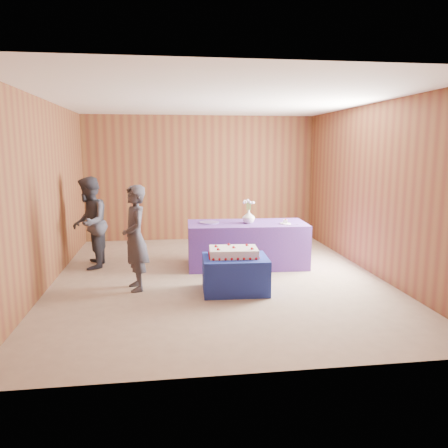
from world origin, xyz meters
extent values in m
plane|color=gray|center=(0.00, 0.00, 0.00)|extent=(6.00, 6.00, 0.00)
cube|color=brown|center=(0.00, 3.00, 1.35)|extent=(5.00, 0.04, 2.70)
cube|color=brown|center=(0.00, -3.00, 1.35)|extent=(5.00, 0.04, 2.70)
cube|color=brown|center=(-2.50, 0.00, 1.35)|extent=(0.04, 6.00, 2.70)
cube|color=brown|center=(2.50, 0.00, 1.35)|extent=(0.04, 6.00, 2.70)
cube|color=white|center=(0.00, 0.00, 2.70)|extent=(5.00, 6.00, 0.04)
cube|color=#1B2395|center=(0.16, -0.71, 0.25)|extent=(0.93, 0.74, 0.50)
cube|color=#603085|center=(0.58, 0.61, 0.38)|extent=(2.04, 0.99, 0.75)
cube|color=silver|center=(0.14, -0.68, 0.56)|extent=(0.70, 0.49, 0.12)
sphere|color=#AD0D16|center=(-0.21, -0.88, 0.52)|extent=(0.04, 0.04, 0.04)
sphere|color=#AD0D16|center=(0.46, -0.92, 0.52)|extent=(0.04, 0.04, 0.04)
sphere|color=#AD0D16|center=(-0.17, -0.43, 0.52)|extent=(0.04, 0.04, 0.04)
sphere|color=#AD0D16|center=(0.49, -0.48, 0.52)|extent=(0.04, 0.04, 0.04)
sphere|color=#AD0D16|center=(-0.06, -0.77, 0.64)|extent=(0.04, 0.04, 0.04)
cone|color=#135714|center=(-0.04, -0.77, 0.63)|extent=(0.02, 0.03, 0.03)
sphere|color=#AD0D16|center=(0.33, -0.59, 0.64)|extent=(0.04, 0.04, 0.04)
cone|color=#135714|center=(0.36, -0.59, 0.63)|extent=(0.02, 0.03, 0.03)
sphere|color=#AD0D16|center=(0.14, -0.68, 0.64)|extent=(0.04, 0.04, 0.04)
cone|color=#135714|center=(0.17, -0.68, 0.63)|extent=(0.02, 0.03, 0.03)
imported|color=silver|center=(0.60, 0.57, 0.86)|extent=(0.27, 0.27, 0.22)
cylinder|color=#2D6528|center=(0.63, 0.57, 1.04)|extent=(0.01, 0.01, 0.14)
sphere|color=#BFA7D8|center=(0.68, 0.57, 1.11)|extent=(0.05, 0.05, 0.05)
cylinder|color=#2D6528|center=(0.62, 0.59, 1.04)|extent=(0.01, 0.01, 0.14)
sphere|color=white|center=(0.66, 0.63, 1.11)|extent=(0.05, 0.05, 0.05)
cylinder|color=#2D6528|center=(0.60, 0.60, 1.04)|extent=(0.01, 0.01, 0.14)
sphere|color=#BFA7D8|center=(0.60, 0.65, 1.11)|extent=(0.05, 0.05, 0.05)
cylinder|color=#2D6528|center=(0.58, 0.59, 1.04)|extent=(0.01, 0.01, 0.14)
sphere|color=white|center=(0.54, 0.63, 1.11)|extent=(0.05, 0.05, 0.05)
cylinder|color=#2D6528|center=(0.57, 0.57, 1.04)|extent=(0.01, 0.01, 0.14)
sphere|color=#BFA7D8|center=(0.52, 0.57, 1.11)|extent=(0.05, 0.05, 0.05)
cylinder|color=#2D6528|center=(0.58, 0.55, 1.04)|extent=(0.01, 0.01, 0.14)
sphere|color=white|center=(0.54, 0.51, 1.11)|extent=(0.05, 0.05, 0.05)
cylinder|color=#2D6528|center=(0.60, 0.54, 1.04)|extent=(0.01, 0.01, 0.14)
sphere|color=#BFA7D8|center=(0.60, 0.49, 1.11)|extent=(0.05, 0.05, 0.05)
cylinder|color=#2D6528|center=(0.62, 0.55, 1.04)|extent=(0.01, 0.01, 0.14)
sphere|color=white|center=(0.66, 0.51, 1.11)|extent=(0.05, 0.05, 0.05)
cylinder|color=#6851A2|center=(-0.06, 0.68, 0.76)|extent=(0.41, 0.41, 0.02)
cylinder|color=silver|center=(1.20, 0.42, 0.76)|extent=(0.24, 0.24, 0.01)
cube|color=silver|center=(1.20, 0.42, 0.79)|extent=(0.08, 0.08, 0.06)
sphere|color=#AD0D16|center=(1.20, 0.40, 0.83)|extent=(0.02, 0.02, 0.02)
cube|color=silver|center=(1.26, 0.27, 0.75)|extent=(0.25, 0.10, 0.00)
imported|color=#33323C|center=(-1.22, -0.43, 0.75)|extent=(0.48, 0.62, 1.50)
imported|color=#31323B|center=(-2.05, 0.84, 0.77)|extent=(0.59, 0.76, 1.54)
camera|label=1|loc=(-0.80, -6.57, 2.00)|focal=35.00mm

